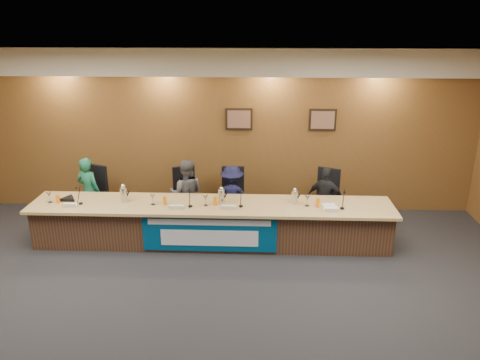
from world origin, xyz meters
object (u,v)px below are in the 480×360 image
object	(u,v)px
banner	(209,233)
office_chair_b	(188,200)
carafe_mid	(221,197)
dais_body	(212,224)
panelist_b	(186,193)
office_chair_a	(92,198)
carafe_right	(295,197)
panelist_d	(325,199)
carafe_left	(124,195)
panelist_a	(89,192)
office_chair_c	(233,200)
office_chair_d	(324,202)
speakerphone	(68,199)
panelist_c	(232,197)

from	to	relation	value
banner	office_chair_b	world-z (taller)	banner
office_chair_b	carafe_mid	world-z (taller)	carafe_mid
dais_body	panelist_b	xyz separation A→B (m)	(-0.53, 0.68, 0.30)
office_chair_a	carafe_right	distance (m)	3.84
office_chair_b	carafe_mid	size ratio (longest dim) A/B	1.96
panelist_d	carafe_left	distance (m)	3.58
panelist_a	office_chair_c	distance (m)	2.67
dais_body	panelist_a	distance (m)	2.46
carafe_right	panelist_a	bearing A→B (deg)	170.03
office_chair_d	speakerphone	world-z (taller)	speakerphone
panelist_c	carafe_mid	size ratio (longest dim) A/B	4.84
dais_body	carafe_right	distance (m)	1.49
banner	panelist_b	xyz separation A→B (m)	(-0.53, 1.09, 0.27)
panelist_d	speakerphone	xyz separation A→B (m)	(-4.48, -0.66, 0.19)
dais_body	office_chair_c	distance (m)	0.85
banner	panelist_a	distance (m)	2.60
office_chair_b	office_chair_d	size ratio (longest dim) A/B	1.00
dais_body	carafe_mid	xyz separation A→B (m)	(0.17, -0.03, 0.52)
panelist_a	office_chair_b	distance (m)	1.83
office_chair_b	carafe_left	xyz separation A→B (m)	(-0.95, -0.80, 0.40)
banner	panelist_b	world-z (taller)	panelist_b
carafe_right	panelist_d	bearing A→B (deg)	46.87
banner	panelist_c	size ratio (longest dim) A/B	1.85
panelist_c	carafe_mid	world-z (taller)	panelist_c
office_chair_b	speakerphone	world-z (taller)	speakerphone
office_chair_d	carafe_left	distance (m)	3.61
panelist_b	carafe_left	xyz separation A→B (m)	(-0.95, -0.70, 0.23)
panelist_c	speakerphone	distance (m)	2.86
carafe_left	dais_body	bearing A→B (deg)	0.90
office_chair_b	speakerphone	xyz separation A→B (m)	(-1.93, -0.76, 0.30)
panelist_c	carafe_right	size ratio (longest dim) A/B	5.25
office_chair_a	office_chair_b	xyz separation A→B (m)	(1.82, 0.00, 0.00)
panelist_b	speakerphone	world-z (taller)	panelist_b
panelist_c	speakerphone	xyz separation A→B (m)	(-2.77, -0.66, 0.18)
panelist_d	office_chair_b	distance (m)	2.55
dais_body	speakerphone	distance (m)	2.50
panelist_d	office_chair_c	world-z (taller)	panelist_d
panelist_a	office_chair_d	xyz separation A→B (m)	(4.36, 0.10, -0.17)
office_chair_a	office_chair_d	size ratio (longest dim) A/B	1.00
panelist_d	banner	bearing A→B (deg)	51.63
panelist_a	carafe_left	world-z (taller)	panelist_a
banner	carafe_right	world-z (taller)	carafe_right
panelist_c	panelist_d	size ratio (longest dim) A/B	1.01
banner	office_chair_c	distance (m)	1.24
banner	carafe_mid	distance (m)	0.65
office_chair_b	office_chair_c	size ratio (longest dim) A/B	1.00
panelist_c	carafe_left	size ratio (longest dim) A/B	4.61
panelist_d	carafe_left	bearing A→B (deg)	34.50
panelist_a	carafe_mid	xyz separation A→B (m)	(2.52, -0.71, 0.22)
office_chair_c	office_chair_d	world-z (taller)	same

